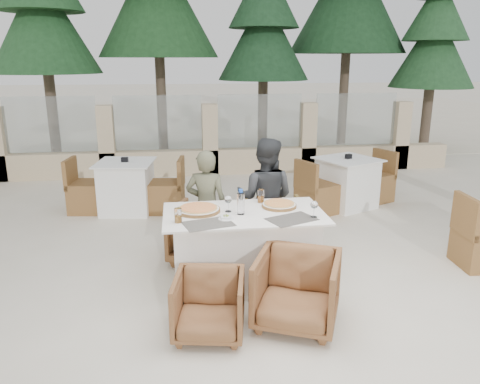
{
  "coord_description": "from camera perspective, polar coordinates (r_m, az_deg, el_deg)",
  "views": [
    {
      "loc": [
        -0.64,
        -4.43,
        2.25
      ],
      "look_at": [
        -0.01,
        0.25,
        0.9
      ],
      "focal_mm": 35.0,
      "sensor_mm": 36.0,
      "label": 1
    }
  ],
  "objects": [
    {
      "name": "olive_dish",
      "position": [
        4.47,
        -1.71,
        -3.07
      ],
      "size": [
        0.13,
        0.13,
        0.04
      ],
      "primitive_type": null,
      "rotation": [
        0.0,
        0.0,
        -0.22
      ],
      "color": "white",
      "rests_on": "dining_table"
    },
    {
      "name": "pine_mid_right",
      "position": [
        13.06,
        13.08,
        20.63
      ],
      "size": [
        2.99,
        2.99,
        6.8
      ],
      "primitive_type": "cone",
      "color": "#193D1F",
      "rests_on": "ground"
    },
    {
      "name": "beer_glass_left",
      "position": [
        4.41,
        -7.56,
        -2.84
      ],
      "size": [
        0.08,
        0.08,
        0.14
      ],
      "primitive_type": "cylinder",
      "rotation": [
        0.0,
        0.0,
        0.24
      ],
      "color": "#C0761B",
      "rests_on": "dining_table"
    },
    {
      "name": "pine_centre",
      "position": [
        11.83,
        2.88,
        17.15
      ],
      "size": [
        2.2,
        2.2,
        5.0
      ],
      "primitive_type": "cone",
      "color": "#1B4122",
      "rests_on": "ground"
    },
    {
      "name": "pizza_left",
      "position": [
        4.71,
        -5.09,
        -2.07
      ],
      "size": [
        0.54,
        0.54,
        0.06
      ],
      "primitive_type": "cylinder",
      "rotation": [
        0.0,
        0.0,
        0.28
      ],
      "color": "#EE5020",
      "rests_on": "dining_table"
    },
    {
      "name": "armchair_far_left",
      "position": [
        5.39,
        -4.37,
        -4.98
      ],
      "size": [
        0.91,
        0.92,
        0.65
      ],
      "primitive_type": "imported",
      "rotation": [
        0.0,
        0.0,
        2.78
      ],
      "color": "brown",
      "rests_on": "ground"
    },
    {
      "name": "wine_glass_centre",
      "position": [
        4.67,
        -1.44,
        -1.33
      ],
      "size": [
        0.08,
        0.08,
        0.18
      ],
      "primitive_type": null,
      "rotation": [
        0.0,
        0.0,
        0.02
      ],
      "color": "white",
      "rests_on": "dining_table"
    },
    {
      "name": "bg_table_a",
      "position": [
        7.26,
        -13.66,
        0.62
      ],
      "size": [
        1.73,
        1.03,
        0.77
      ],
      "primitive_type": null,
      "rotation": [
        0.0,
        0.0,
        -0.13
      ],
      "color": "white",
      "rests_on": "ground"
    },
    {
      "name": "beer_glass_right",
      "position": [
        4.98,
        2.56,
        -0.51
      ],
      "size": [
        0.09,
        0.09,
        0.14
      ],
      "primitive_type": "cylinder",
      "rotation": [
        0.0,
        0.0,
        0.38
      ],
      "color": "#BF6A1A",
      "rests_on": "dining_table"
    },
    {
      "name": "perimeter_wall_far",
      "position": [
        9.36,
        -3.69,
        7.02
      ],
      "size": [
        10.0,
        0.34,
        1.6
      ],
      "primitive_type": null,
      "color": "beige",
      "rests_on": "ground"
    },
    {
      "name": "water_bottle",
      "position": [
        4.59,
        0.09,
        -1.2
      ],
      "size": [
        0.08,
        0.08,
        0.25
      ],
      "primitive_type": "cylinder",
      "rotation": [
        0.0,
        0.0,
        0.12
      ],
      "color": "#A4C1D8",
      "rests_on": "dining_table"
    },
    {
      "name": "armchair_far_right",
      "position": [
        5.67,
        4.24,
        -4.04
      ],
      "size": [
        0.71,
        0.73,
        0.63
      ],
      "primitive_type": "imported",
      "rotation": [
        0.0,
        0.0,
        3.08
      ],
      "color": "olive",
      "rests_on": "ground"
    },
    {
      "name": "ground",
      "position": [
        5.01,
        0.52,
        -10.74
      ],
      "size": [
        80.0,
        80.0,
        0.0
      ],
      "primitive_type": "plane",
      "color": "beige",
      "rests_on": "ground"
    },
    {
      "name": "placemat_near_right",
      "position": [
        4.5,
        6.31,
        -3.31
      ],
      "size": [
        0.53,
        0.45,
        0.0
      ],
      "primitive_type": "cube",
      "rotation": [
        0.0,
        0.0,
        0.39
      ],
      "color": "#514B45",
      "rests_on": "dining_table"
    },
    {
      "name": "armchair_near_right",
      "position": [
        4.16,
        6.94,
        -11.77
      ],
      "size": [
        0.92,
        0.93,
        0.65
      ],
      "primitive_type": "imported",
      "rotation": [
        0.0,
        0.0,
        -0.41
      ],
      "color": "brown",
      "rests_on": "ground"
    },
    {
      "name": "diner_right",
      "position": [
        5.38,
        3.08,
        -0.78
      ],
      "size": [
        0.83,
        0.75,
        1.41
      ],
      "primitive_type": "imported",
      "rotation": [
        0.0,
        0.0,
        2.75
      ],
      "color": "#313336",
      "rests_on": "ground"
    },
    {
      "name": "wine_glass_corner",
      "position": [
        4.56,
        9.01,
        -1.96
      ],
      "size": [
        0.1,
        0.1,
        0.18
      ],
      "primitive_type": null,
      "rotation": [
        0.0,
        0.0,
        -0.32
      ],
      "color": "white",
      "rests_on": "dining_table"
    },
    {
      "name": "pine_far_right",
      "position": [
        12.54,
        22.44,
        14.81
      ],
      "size": [
        1.98,
        1.98,
        4.5
      ],
      "primitive_type": "cone",
      "color": "#234F28",
      "rests_on": "ground"
    },
    {
      "name": "diner_left",
      "position": [
        5.27,
        -4.08,
        -1.77
      ],
      "size": [
        0.54,
        0.43,
        1.29
      ],
      "primitive_type": "imported",
      "rotation": [
        0.0,
        0.0,
        2.86
      ],
      "color": "#5C5C43",
      "rests_on": "ground"
    },
    {
      "name": "armchair_near_left",
      "position": [
        4.02,
        -3.79,
        -13.61
      ],
      "size": [
        0.67,
        0.68,
        0.54
      ],
      "primitive_type": "imported",
      "rotation": [
        0.0,
        0.0,
        -0.17
      ],
      "color": "brown",
      "rests_on": "ground"
    },
    {
      "name": "pine_mid_left",
      "position": [
        11.97,
        -10.01,
        20.52
      ],
      "size": [
        2.86,
        2.86,
        6.5
      ],
      "primitive_type": "cone",
      "color": "#1E4721",
      "rests_on": "ground"
    },
    {
      "name": "pine_far_left",
      "position": [
        11.79,
        -22.78,
        17.22
      ],
      "size": [
        2.42,
        2.42,
        5.5
      ],
      "primitive_type": "cone",
      "color": "#214D25",
      "rests_on": "ground"
    },
    {
      "name": "bg_table_b",
      "position": [
        7.47,
        12.88,
        1.1
      ],
      "size": [
        1.83,
        1.42,
        0.77
      ],
      "primitive_type": null,
      "rotation": [
        0.0,
        0.0,
        0.42
      ],
      "color": "white",
      "rests_on": "ground"
    },
    {
      "name": "placemat_near_left",
      "position": [
        4.36,
        -3.88,
        -3.89
      ],
      "size": [
        0.51,
        0.41,
        0.0
      ],
      "primitive_type": "cube",
      "rotation": [
        0.0,
        0.0,
        0.27
      ],
      "color": "#5D5850",
      "rests_on": "dining_table"
    },
    {
      "name": "sand_patch",
      "position": [
        18.58,
        -5.72,
        8.94
      ],
      "size": [
        30.0,
        16.0,
        0.01
      ],
      "primitive_type": "cube",
      "color": "beige",
      "rests_on": "ground"
    },
    {
      "name": "dining_table",
      "position": [
        4.8,
        0.48,
        -6.9
      ],
      "size": [
        1.6,
        0.9,
        0.77
      ],
      "primitive_type": null,
      "color": "white",
      "rests_on": "ground"
    },
    {
      "name": "pizza_right",
      "position": [
        4.85,
        4.79,
        -1.56
      ],
      "size": [
        0.46,
        0.46,
        0.05
      ],
      "primitive_type": "cylinder",
      "rotation": [
        0.0,
        0.0,
        -0.36
      ],
      "color": "#DF5C1E",
      "rests_on": "dining_table"
    }
  ]
}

